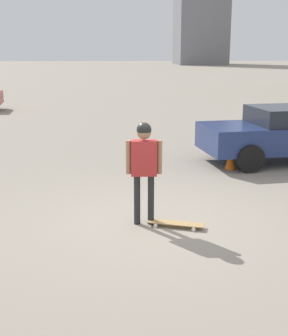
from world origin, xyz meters
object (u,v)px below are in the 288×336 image
(person, at_px, (144,159))
(traffic_cone, at_px, (231,159))
(car_parked_near, at_px, (286,133))
(skateboard, at_px, (176,223))

(person, height_order, traffic_cone, person)
(car_parked_near, xyz_separation_m, traffic_cone, (0.75, -1.67, -0.52))
(skateboard, xyz_separation_m, car_parked_near, (-4.66, 3.57, 0.73))
(skateboard, distance_m, traffic_cone, 4.34)
(skateboard, relative_size, car_parked_near, 0.21)
(skateboard, bearing_deg, person, -1.22)
(skateboard, xyz_separation_m, traffic_cone, (-3.90, 1.90, 0.21))
(skateboard, bearing_deg, traffic_cone, -97.70)
(car_parked_near, bearing_deg, person, 39.18)
(person, distance_m, car_parked_near, 6.08)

